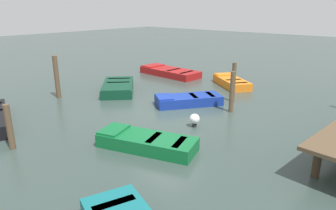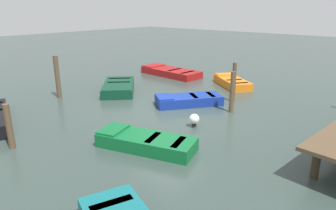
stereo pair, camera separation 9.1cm
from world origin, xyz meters
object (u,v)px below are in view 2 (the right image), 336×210
(rowboat_green, at_px, (145,142))
(mooring_piling_near_left, at_px, (234,82))
(mooring_piling_center, at_px, (9,127))
(rowboat_blue, at_px, (188,100))
(rowboat_red, at_px, (170,72))
(rowboat_orange, at_px, (232,82))
(mooring_piling_far_left, at_px, (57,77))
(mooring_piling_mid_left, at_px, (232,92))
(marker_buoy, at_px, (194,119))
(rowboat_dark_green, at_px, (119,87))

(rowboat_green, distance_m, mooring_piling_near_left, 6.02)
(rowboat_green, bearing_deg, mooring_piling_center, 23.24)
(rowboat_blue, height_order, rowboat_red, same)
(rowboat_orange, relative_size, rowboat_red, 0.70)
(rowboat_orange, bearing_deg, rowboat_green, 138.49)
(rowboat_red, bearing_deg, mooring_piling_far_left, 87.22)
(mooring_piling_mid_left, distance_m, marker_buoy, 2.33)
(rowboat_blue, relative_size, mooring_piling_far_left, 1.48)
(rowboat_dark_green, relative_size, mooring_piling_mid_left, 2.00)
(rowboat_red, xyz_separation_m, mooring_piling_mid_left, (3.70, 6.37, 0.61))
(mooring_piling_far_left, xyz_separation_m, marker_buoy, (-1.16, 6.95, -0.70))
(mooring_piling_far_left, bearing_deg, rowboat_green, 80.22)
(rowboat_orange, xyz_separation_m, mooring_piling_far_left, (7.21, -5.01, 0.77))
(rowboat_green, xyz_separation_m, mooring_piling_far_left, (-1.18, -6.87, 0.77))
(rowboat_blue, bearing_deg, marker_buoy, 77.46)
(mooring_piling_mid_left, bearing_deg, mooring_piling_far_left, -64.32)
(rowboat_orange, distance_m, rowboat_blue, 4.15)
(rowboat_red, height_order, marker_buoy, marker_buoy)
(rowboat_red, height_order, mooring_piling_far_left, mooring_piling_far_left)
(rowboat_dark_green, height_order, rowboat_red, same)
(mooring_piling_far_left, distance_m, mooring_piling_center, 5.42)
(rowboat_red, xyz_separation_m, mooring_piling_far_left, (7.12, -0.75, 0.77))
(mooring_piling_mid_left, bearing_deg, rowboat_green, -3.08)
(rowboat_orange, bearing_deg, mooring_piling_far_left, 91.23)
(mooring_piling_center, bearing_deg, mooring_piling_near_left, 163.24)
(rowboat_dark_green, xyz_separation_m, mooring_piling_center, (6.37, 2.63, 0.48))
(rowboat_red, relative_size, mooring_piling_center, 2.86)
(rowboat_green, relative_size, marker_buoy, 6.52)
(rowboat_orange, relative_size, marker_buoy, 5.81)
(rowboat_blue, distance_m, mooring_piling_far_left, 6.11)
(rowboat_dark_green, height_order, mooring_piling_far_left, mooring_piling_far_left)
(rowboat_orange, xyz_separation_m, rowboat_blue, (4.14, 0.23, -0.00))
(marker_buoy, bearing_deg, rowboat_blue, -138.06)
(rowboat_blue, relative_size, rowboat_red, 0.74)
(rowboat_orange, relative_size, mooring_piling_near_left, 1.59)
(marker_buoy, bearing_deg, mooring_piling_center, -32.05)
(rowboat_blue, xyz_separation_m, mooring_piling_near_left, (-1.71, 1.20, 0.66))
(rowboat_blue, height_order, marker_buoy, marker_buoy)
(mooring_piling_mid_left, bearing_deg, marker_buoy, -4.20)
(marker_buoy, bearing_deg, rowboat_orange, -162.19)
(mooring_piling_near_left, relative_size, marker_buoy, 3.65)
(rowboat_orange, xyz_separation_m, mooring_piling_near_left, (2.43, 1.42, 0.66))
(rowboat_orange, height_order, rowboat_red, same)
(rowboat_green, distance_m, mooring_piling_mid_left, 4.65)
(rowboat_orange, xyz_separation_m, mooring_piling_center, (11.02, -1.16, 0.48))
(marker_buoy, bearing_deg, rowboat_red, -133.84)
(rowboat_orange, distance_m, marker_buoy, 6.36)
(rowboat_blue, bearing_deg, mooring_piling_center, 24.11)
(rowboat_dark_green, relative_size, rowboat_red, 0.84)
(rowboat_green, height_order, mooring_piling_mid_left, mooring_piling_mid_left)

